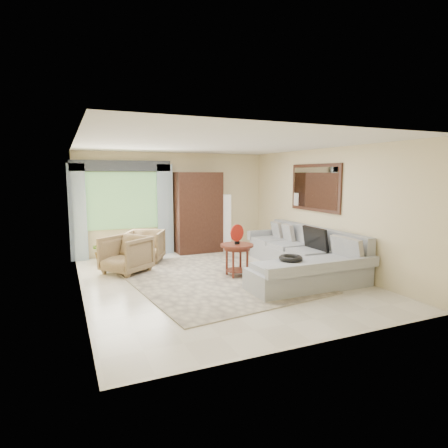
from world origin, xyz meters
name	(u,v)px	position (x,y,z in m)	size (l,w,h in m)	color
ground	(219,280)	(0.00, 0.00, 0.00)	(6.00, 6.00, 0.00)	silver
area_rug	(211,278)	(-0.09, 0.19, 0.01)	(3.00, 4.00, 0.02)	#BAAE93
sectional_sofa	(302,260)	(1.78, -0.18, 0.28)	(2.30, 3.46, 0.90)	#9DA0A5
tv_screen	(315,239)	(2.05, -0.26, 0.72)	(0.06, 0.74, 0.48)	black
garden_hose	(291,258)	(1.00, -0.94, 0.55)	(0.43, 0.43, 0.09)	black
coffee_table	(237,260)	(0.43, 0.12, 0.35)	(0.66, 0.66, 0.66)	#4D2314
red_disc	(237,233)	(0.43, 0.12, 0.89)	(0.34, 0.34, 0.03)	#A11A10
armchair_left	(126,255)	(-1.56, 1.30, 0.39)	(0.83, 0.85, 0.78)	olive
armchair_right	(145,246)	(-0.99, 2.14, 0.37)	(0.80, 0.82, 0.75)	olive
potted_plant	(103,250)	(-1.90, 2.48, 0.29)	(0.51, 0.45, 0.57)	#999999
armoire	(198,213)	(0.55, 2.72, 1.05)	(1.20, 0.55, 2.10)	black
floor_lamp	(225,222)	(1.35, 2.78, 0.75)	(0.24, 0.24, 1.50)	silver
window	(122,201)	(-1.35, 2.97, 1.40)	(1.80, 0.04, 1.40)	#669E59
curtain_left	(78,213)	(-2.40, 2.88, 1.15)	(0.40, 0.08, 2.30)	#9EB7CC
curtain_right	(165,209)	(-0.30, 2.88, 1.15)	(0.40, 0.08, 2.30)	#9EB7CC
valance	(122,166)	(-1.35, 2.90, 2.25)	(2.40, 0.12, 0.26)	#1E232D
wall_mirror	(315,188)	(2.46, 0.35, 1.75)	(0.05, 1.70, 1.05)	black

